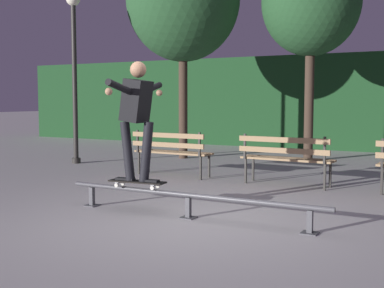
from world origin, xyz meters
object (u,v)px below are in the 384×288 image
Objects in this scene: grind_rail at (188,199)px; park_bench_left_center at (285,155)px; park_bench_leftmost at (171,149)px; tree_behind_benches at (311,2)px; skateboard at (137,182)px; lamp_post_left at (74,55)px; skateboarder at (137,111)px.

grind_rail is 2.88m from park_bench_left_center.
park_bench_leftmost is (-1.97, 2.84, 0.29)m from grind_rail.
park_bench_leftmost is 5.17m from tree_behind_benches.
skateboard reaches higher than grind_rail.
park_bench_left_center is (2.28, 0.00, 0.00)m from park_bench_leftmost.
grind_rail is 0.78m from skateboard.
park_bench_leftmost is 0.41× the size of lamp_post_left.
skateboard is 0.49× the size of park_bench_left_center.
grind_rail is at bearing -0.02° from skateboarder.
skateboard is 7.37m from tree_behind_benches.
park_bench_left_center is at bearing -7.40° from lamp_post_left.
park_bench_left_center is 4.95m from tree_behind_benches.
park_bench_leftmost reaches higher than skateboard.
lamp_post_left reaches higher than skateboard.
skateboard is (-0.77, 0.00, 0.15)m from grind_rail.
skateboarder reaches higher than skateboard.
lamp_post_left is (-2.97, 0.68, 1.94)m from park_bench_leftmost.
lamp_post_left is (-4.17, 3.53, 1.15)m from skateboarder.
skateboarder is 0.97× the size of park_bench_left_center.
skateboard is at bearing -67.19° from park_bench_leftmost.
lamp_post_left is at bearing 139.78° from skateboard.
tree_behind_benches is at bearing 92.98° from grind_rail.
park_bench_leftmost is 1.00× the size of park_bench_left_center.
lamp_post_left reaches higher than grind_rail.
lamp_post_left is at bearing 144.47° from grind_rail.
tree_behind_benches reaches higher than skateboarder.
grind_rail is 2.31× the size of skateboarder.
park_bench_left_center is at bearing 69.26° from skateboarder.
park_bench_leftmost is 3.62m from lamp_post_left.
lamp_post_left is (-4.17, 3.53, 2.09)m from skateboard.
grind_rail is 7.44m from tree_behind_benches.
skateboard is 0.94m from skateboarder.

